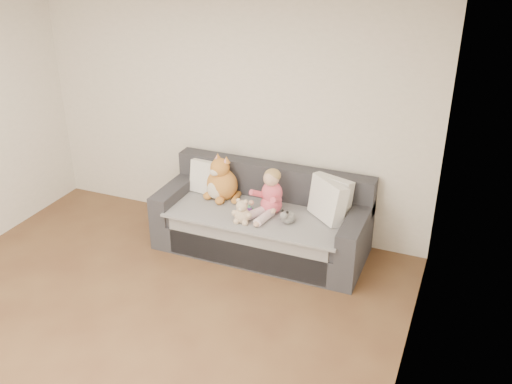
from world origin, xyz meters
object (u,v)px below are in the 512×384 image
sofa (263,222)px  sippy_cup (249,209)px  teddy_bear (242,213)px  toddler (269,195)px  plush_cat (221,182)px

sofa → sippy_cup: size_ratio=21.30×
teddy_bear → sippy_cup: teddy_bear is taller
sippy_cup → toddler: bearing=28.0°
sofa → teddy_bear: sofa is taller
teddy_bear → sippy_cup: bearing=87.6°
toddler → teddy_bear: size_ratio=1.87×
plush_cat → teddy_bear: 0.60m
toddler → plush_cat: (-0.60, 0.13, -0.01)m
plush_cat → toddler: bearing=6.4°
sofa → plush_cat: (-0.51, 0.06, 0.35)m
toddler → sippy_cup: (-0.18, -0.10, -0.15)m
sofa → plush_cat: size_ratio=4.22×
sofa → toddler: bearing=-35.1°
toddler → sofa: bearing=161.8°
sofa → teddy_bear: size_ratio=8.30×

